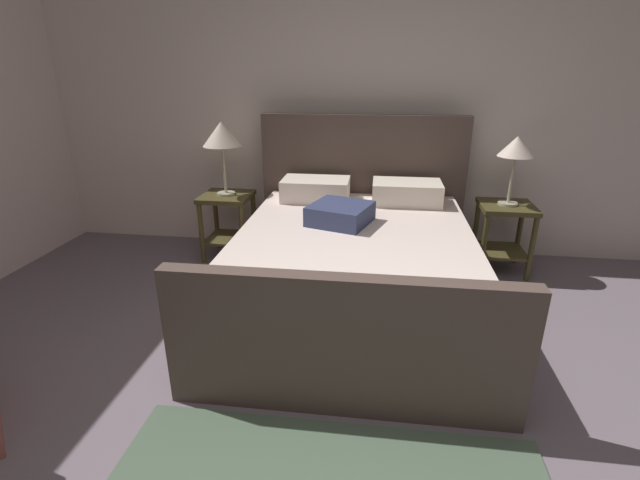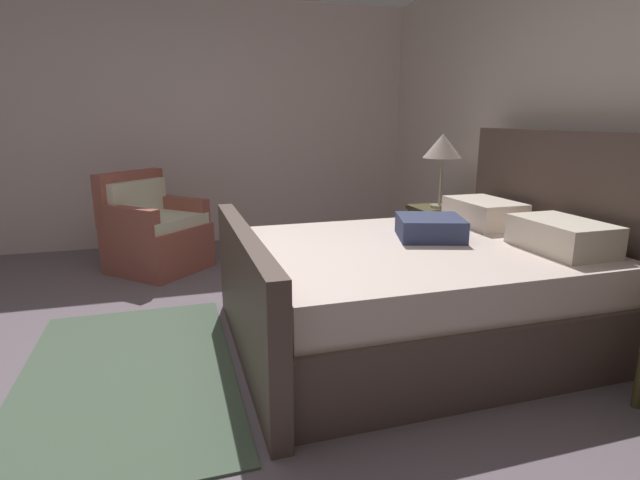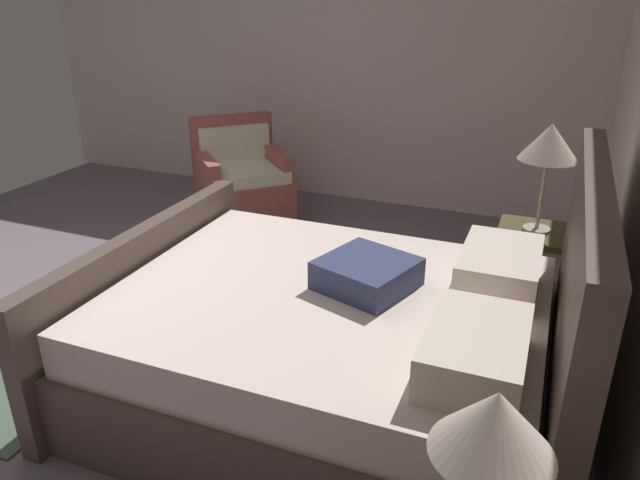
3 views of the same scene
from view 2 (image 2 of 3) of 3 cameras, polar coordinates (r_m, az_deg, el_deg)
name	(u,v)px [view 2 (image 2 of 3)]	position (r m, az deg, el deg)	size (l,w,h in m)	color
ground_plane	(172,378)	(2.93, -16.68, -14.97)	(6.15, 5.52, 0.02)	slate
wall_back	(614,128)	(3.76, 30.73, 10.99)	(6.27, 0.12, 2.62)	beige
wall_side_left	(161,124)	(5.72, -17.82, 12.58)	(0.12, 5.64, 2.62)	silver
bed	(424,284)	(3.21, 11.86, -4.95)	(1.82, 2.24, 1.30)	brown
nightstand_left	(438,229)	(4.60, 13.42, 1.29)	(0.44, 0.44, 0.60)	#473F1F
table_lamp_left	(443,148)	(4.50, 13.94, 10.30)	(0.33, 0.33, 0.64)	#B7B293
armchair	(154,233)	(4.81, -18.62, 0.80)	(1.03, 1.03, 0.90)	#9F5548
area_rug	(127,374)	(3.01, -21.31, -14.24)	(1.91, 1.13, 0.01)	#4C5F4C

